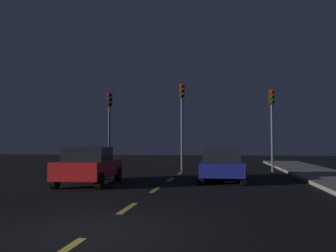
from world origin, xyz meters
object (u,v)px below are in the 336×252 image
Objects in this scene: traffic_signal_left at (109,116)px; car_adjacent_lane at (89,166)px; traffic_signal_right at (272,114)px; car_stopped_ahead at (222,165)px; traffic_signal_center at (182,110)px.

traffic_signal_left is 1.17× the size of car_adjacent_lane.
traffic_signal_left is at bearing 180.00° from traffic_signal_right.
car_adjacent_lane is (-5.37, -2.12, 0.03)m from car_stopped_ahead.
traffic_signal_center is (4.73, 0.00, 0.29)m from traffic_signal_left.
traffic_signal_right is at bearing -0.00° from traffic_signal_left.
traffic_signal_center is at bearing 0.01° from traffic_signal_left.
car_stopped_ahead is (7.20, -5.96, -2.74)m from traffic_signal_left.
traffic_signal_center is 5.46m from traffic_signal_right.
traffic_signal_center reaches higher than traffic_signal_right.
traffic_signal_left is 8.72m from car_adjacent_lane.
traffic_signal_center reaches higher than car_stopped_ahead.
traffic_signal_right is at bearing -0.01° from traffic_signal_center.
car_stopped_ahead is 5.77m from car_adjacent_lane.
car_adjacent_lane is (1.83, -8.08, -2.70)m from traffic_signal_left.
traffic_signal_center is at bearing 70.30° from car_adjacent_lane.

